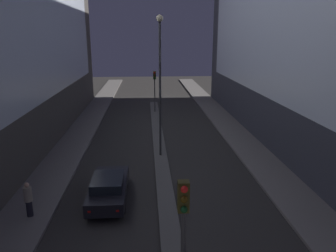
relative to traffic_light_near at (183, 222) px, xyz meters
The scene contains 6 objects.
median_strip 16.78m from the traffic_light_near, 90.00° to the left, with size 0.95×35.90×0.15m.
traffic_light_near is the anchor object (origin of this frame).
traffic_light_mid 28.64m from the traffic_light_near, 90.00° to the left, with size 0.32×0.42×4.62m.
street_lamp 14.74m from the traffic_light_near, 90.00° to the left, with size 0.46×0.46×9.78m.
car_left_lane 9.03m from the traffic_light_near, 110.89° to the left, with size 1.88×4.80×1.47m.
pedestrian_on_left_sidewalk 9.59m from the traffic_light_near, 136.05° to the left, with size 0.39×0.39×1.75m.
Camera 1 is at (-0.97, -5.55, 8.59)m, focal length 35.00 mm.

